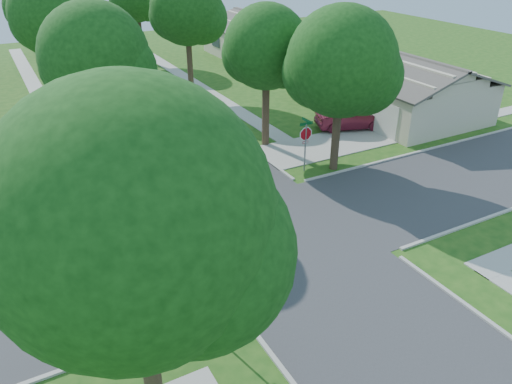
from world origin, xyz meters
The scene contains 19 objects.
ground centered at (0.00, 0.00, 0.00)m, with size 100.00×100.00×0.00m, color #1E4C14.
road_ns centered at (0.00, 0.00, 0.00)m, with size 7.00×100.00×0.02m, color #333335.
sidewalk_ne centered at (6.10, 26.00, 0.02)m, with size 1.20×40.00×0.04m, color #9E9B91.
sidewalk_nw centered at (-6.10, 26.00, 0.02)m, with size 1.20×40.00×0.04m, color #9E9B91.
driveway centered at (7.90, 7.10, 0.03)m, with size 8.80×3.60×0.05m, color #9E9B91.
stop_sign_sw centered at (-4.70, -4.70, 2.03)m, with size 1.05×0.80×2.98m.
stop_sign_ne centered at (4.70, 4.70, 2.03)m, with size 1.05×0.80×2.98m.
tree_e_near centered at (4.75, 9.01, 5.64)m, with size 4.97×4.80×8.28m.
tree_e_mid centered at (4.76, 21.01, 6.25)m, with size 5.59×5.40×9.21m.
tree_w_near centered at (-4.64, 9.01, 6.12)m, with size 5.38×5.20×8.97m.
tree_w_mid centered at (-4.64, 21.01, 6.49)m, with size 5.80×5.60×9.56m.
tree_w_far centered at (-4.65, 34.01, 5.51)m, with size 4.76×4.60×8.04m.
tree_sw_corner centered at (-7.44, -6.99, 6.26)m, with size 6.21×6.00×9.55m.
tree_ne_corner centered at (6.36, 4.21, 5.59)m, with size 5.80×5.60×8.66m.
house_ne_near centered at (15.99, 11.00, 1.52)m, with size 8.42×13.60×4.23m.
house_ne_far centered at (15.99, 29.00, 1.52)m, with size 8.42×13.60×4.23m.
car_driveway centered at (11.02, 8.70, 0.77)m, with size 1.62×4.65×1.53m, color #4C0F1E.
car_curb_east centered at (3.20, 28.26, 0.81)m, with size 1.90×4.73×1.61m, color black.
car_curb_west centered at (-3.20, 42.07, 0.75)m, with size 2.09×5.15×1.49m, color black.
Camera 1 is at (-9.39, -15.71, 11.70)m, focal length 35.00 mm.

